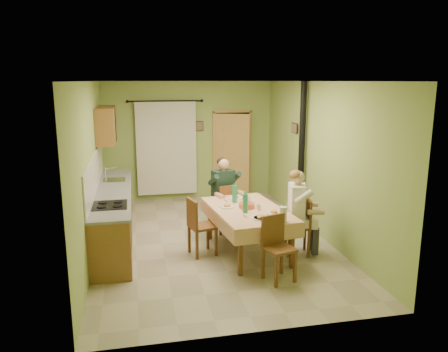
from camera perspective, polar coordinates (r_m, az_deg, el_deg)
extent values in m
cube|color=tan|center=(7.95, -1.64, -8.36)|extent=(4.00, 6.00, 0.01)
cube|color=#95AF5A|center=(10.49, -4.58, 4.60)|extent=(4.00, 0.04, 2.80)
cube|color=#95AF5A|center=(4.72, 4.71, -5.06)|extent=(4.00, 0.04, 2.80)
cube|color=#95AF5A|center=(7.49, -16.95, 0.96)|extent=(0.04, 6.00, 2.80)
cube|color=#95AF5A|center=(8.15, 12.29, 2.11)|extent=(0.04, 6.00, 2.80)
cube|color=white|center=(7.43, -1.77, 12.27)|extent=(4.00, 6.00, 0.04)
cube|color=brown|center=(8.08, -14.16, -5.08)|extent=(0.60, 3.60, 0.88)
cube|color=gray|center=(7.96, -14.34, -1.92)|extent=(0.64, 3.64, 0.04)
cube|color=white|center=(7.91, -16.52, 0.32)|extent=(0.02, 3.60, 0.66)
cube|color=silver|center=(8.74, -14.13, -0.55)|extent=(0.42, 0.42, 0.03)
cube|color=black|center=(6.99, -14.67, -3.70)|extent=(0.52, 0.56, 0.02)
cube|color=black|center=(7.12, -12.07, -7.28)|extent=(0.01, 0.55, 0.55)
cube|color=brown|center=(9.07, -15.12, 6.50)|extent=(0.35, 1.40, 0.70)
cylinder|color=black|center=(10.24, -7.69, 9.67)|extent=(1.70, 0.04, 0.04)
cube|color=silver|center=(10.36, -7.52, 3.59)|extent=(1.40, 0.06, 2.20)
cube|color=black|center=(10.72, 1.05, 2.79)|extent=(0.84, 0.03, 2.06)
cube|color=tan|center=(10.61, -1.31, 2.70)|extent=(0.06, 0.06, 2.12)
cube|color=tan|center=(10.81, 3.39, 2.86)|extent=(0.06, 0.06, 2.12)
cube|color=tan|center=(10.58, 1.09, 8.45)|extent=(0.96, 0.06, 0.06)
cube|color=tan|center=(10.55, 1.10, 2.59)|extent=(0.78, 0.33, 2.04)
cube|color=tan|center=(7.18, 3.13, -4.42)|extent=(1.29, 1.95, 0.04)
cube|color=tan|center=(6.41, 6.11, -7.61)|extent=(1.09, 0.14, 0.22)
cube|color=tan|center=(8.04, 0.75, -3.38)|extent=(1.09, 0.14, 0.22)
cube|color=tan|center=(7.04, -1.07, -5.69)|extent=(0.22, 1.83, 0.22)
cube|color=tan|center=(7.42, 7.09, -4.83)|extent=(0.22, 1.83, 0.22)
cylinder|color=white|center=(7.75, 1.51, -2.91)|extent=(0.25, 0.25, 0.02)
ellipsoid|color=#CC7233|center=(7.75, 1.51, -2.76)|extent=(0.12, 0.12, 0.05)
cylinder|color=white|center=(6.67, 4.96, -5.50)|extent=(0.25, 0.25, 0.02)
ellipsoid|color=#CC7233|center=(6.67, 4.97, -5.33)|extent=(0.12, 0.12, 0.05)
cylinder|color=white|center=(6.94, 6.55, -4.82)|extent=(0.25, 0.25, 0.02)
ellipsoid|color=#CC7233|center=(6.94, 6.55, -4.66)|extent=(0.12, 0.12, 0.05)
cylinder|color=white|center=(7.24, 0.41, -4.02)|extent=(0.25, 0.25, 0.02)
ellipsoid|color=#CC7233|center=(7.23, 0.41, -3.86)|extent=(0.12, 0.12, 0.05)
cylinder|color=#E26B3D|center=(7.21, 2.99, -3.86)|extent=(0.26, 0.26, 0.08)
cylinder|color=white|center=(6.68, 4.84, -5.47)|extent=(0.28, 0.28, 0.02)
cube|color=tan|center=(6.74, 4.78, -5.14)|extent=(0.07, 0.06, 0.03)
cube|color=tan|center=(6.66, 5.36, -5.35)|extent=(0.06, 0.04, 0.03)
cube|color=tan|center=(6.66, 4.82, -5.33)|extent=(0.06, 0.04, 0.03)
cube|color=tan|center=(6.62, 4.59, -5.44)|extent=(0.05, 0.06, 0.03)
cube|color=tan|center=(6.67, 5.20, -5.32)|extent=(0.07, 0.07, 0.03)
cube|color=tan|center=(6.69, 4.64, -5.25)|extent=(0.07, 0.06, 0.03)
cube|color=tan|center=(6.69, 4.84, -5.28)|extent=(0.07, 0.07, 0.03)
cylinder|color=silver|center=(7.10, 4.58, -4.05)|extent=(0.07, 0.07, 0.10)
cylinder|color=silver|center=(7.54, 3.25, -3.05)|extent=(0.07, 0.07, 0.10)
cylinder|color=white|center=(6.53, 7.74, -4.95)|extent=(0.11, 0.11, 0.22)
cylinder|color=silver|center=(6.52, 7.75, -4.69)|extent=(0.02, 0.02, 0.30)
cube|color=brown|center=(8.24, -0.01, -4.07)|extent=(0.47, 0.47, 0.04)
cube|color=brown|center=(8.03, 0.57, -2.76)|extent=(0.37, 0.15, 0.43)
cube|color=brown|center=(6.31, 7.25, -9.42)|extent=(0.48, 0.48, 0.04)
cube|color=brown|center=(6.36, 6.40, -6.92)|extent=(0.38, 0.15, 0.44)
cube|color=brown|center=(7.28, 9.57, -6.48)|extent=(0.44, 0.44, 0.04)
cube|color=brown|center=(7.24, 10.96, -4.68)|extent=(0.11, 0.38, 0.43)
cube|color=brown|center=(7.18, -2.84, -6.59)|extent=(0.48, 0.48, 0.04)
cube|color=brown|center=(7.04, -4.20, -4.89)|extent=(0.14, 0.39, 0.45)
cube|color=#192D23|center=(8.13, 0.33, -3.70)|extent=(0.46, 0.49, 0.16)
cube|color=#192D23|center=(8.15, -0.12, -1.12)|extent=(0.45, 0.33, 0.54)
sphere|color=tan|center=(8.06, -0.08, 1.56)|extent=(0.21, 0.21, 0.21)
ellipsoid|color=black|center=(8.09, -0.22, 1.89)|extent=(0.21, 0.21, 0.16)
cube|color=white|center=(7.28, 10.37, -5.87)|extent=(0.46, 0.43, 0.16)
cube|color=white|center=(7.15, 9.46, -3.22)|extent=(0.29, 0.43, 0.54)
sphere|color=tan|center=(7.06, 9.65, -0.17)|extent=(0.21, 0.21, 0.21)
ellipsoid|color=olive|center=(7.04, 9.34, 0.15)|extent=(0.21, 0.21, 0.16)
cylinder|color=black|center=(8.65, 10.09, 2.79)|extent=(0.12, 0.12, 2.80)
cylinder|color=black|center=(8.94, 9.78, -5.13)|extent=(0.24, 0.24, 0.30)
cube|color=black|center=(10.46, -3.23, 6.52)|extent=(0.19, 0.03, 0.23)
cube|color=brown|center=(9.17, 9.21, 6.19)|extent=(0.03, 0.31, 0.21)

